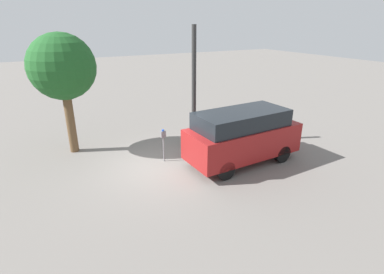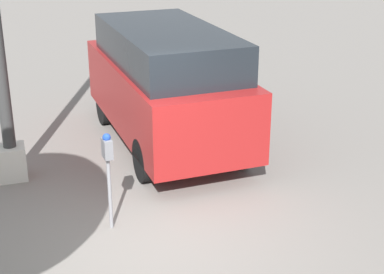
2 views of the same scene
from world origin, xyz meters
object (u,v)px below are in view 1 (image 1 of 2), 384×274
parking_meter_near (163,138)px  lamp_post (194,103)px  street_tree (62,68)px  parked_van (242,135)px

parking_meter_near → lamp_post: lamp_post is taller
parking_meter_near → street_tree: 4.85m
lamp_post → parked_van: size_ratio=1.13×
street_tree → lamp_post: bearing=-17.2°
parking_meter_near → parked_van: parked_van is taller
street_tree → parked_van: bearing=-36.9°
lamp_post → street_tree: size_ratio=1.05×
parking_meter_near → parked_van: (2.69, -1.54, 0.15)m
parked_van → lamp_post: bearing=101.2°
lamp_post → street_tree: bearing=162.8°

